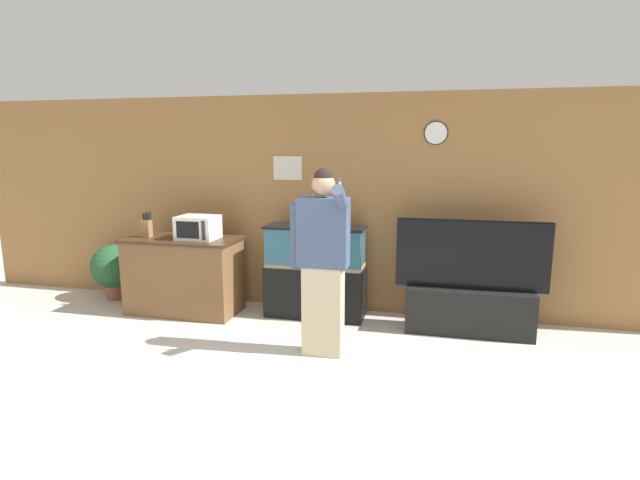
{
  "coord_description": "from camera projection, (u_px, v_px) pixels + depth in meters",
  "views": [
    {
      "loc": [
        1.22,
        -2.89,
        2.01
      ],
      "look_at": [
        0.04,
        2.0,
        1.05
      ],
      "focal_mm": 28.0,
      "sensor_mm": 36.0,
      "label": 1
    }
  ],
  "objects": [
    {
      "name": "ground_plane",
      "position": [
        246.0,
        443.0,
        3.41
      ],
      "size": [
        18.0,
        18.0,
        0.0
      ],
      "primitive_type": "plane",
      "color": "beige"
    },
    {
      "name": "wall_back_paneled",
      "position": [
        336.0,
        205.0,
        6.03
      ],
      "size": [
        10.0,
        0.08,
        2.6
      ],
      "color": "olive",
      "rests_on": "ground_plane"
    },
    {
      "name": "counter_island",
      "position": [
        184.0,
        275.0,
        6.03
      ],
      "size": [
        1.35,
        0.68,
        0.92
      ],
      "color": "brown",
      "rests_on": "ground_plane"
    },
    {
      "name": "microwave",
      "position": [
        198.0,
        227.0,
        5.84
      ],
      "size": [
        0.45,
        0.37,
        0.27
      ],
      "color": "white",
      "rests_on": "counter_island"
    },
    {
      "name": "knife_block",
      "position": [
        147.0,
        228.0,
        5.97
      ],
      "size": [
        0.11,
        0.1,
        0.31
      ],
      "color": "olive",
      "rests_on": "counter_island"
    },
    {
      "name": "aquarium_on_stand",
      "position": [
        315.0,
        271.0,
        5.86
      ],
      "size": [
        1.17,
        0.42,
        1.09
      ],
      "color": "black",
      "rests_on": "ground_plane"
    },
    {
      "name": "tv_on_stand",
      "position": [
        469.0,
        300.0,
        5.37
      ],
      "size": [
        1.6,
        0.4,
        1.24
      ],
      "color": "black",
      "rests_on": "ground_plane"
    },
    {
      "name": "person_standing",
      "position": [
        322.0,
        260.0,
        4.71
      ],
      "size": [
        0.57,
        0.43,
        1.8
      ],
      "color": "#BCAD89",
      "rests_on": "ground_plane"
    },
    {
      "name": "potted_plant",
      "position": [
        113.0,
        268.0,
        6.56
      ],
      "size": [
        0.58,
        0.58,
        0.72
      ],
      "color": "brown",
      "rests_on": "ground_plane"
    }
  ]
}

